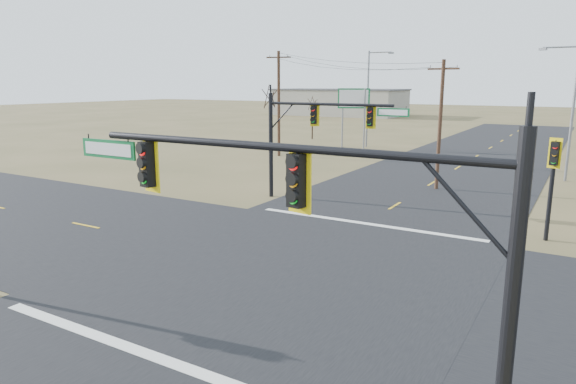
{
  "coord_description": "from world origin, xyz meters",
  "views": [
    {
      "loc": [
        9.42,
        -16.25,
        7.04
      ],
      "look_at": [
        -0.76,
        1.0,
        2.78
      ],
      "focal_mm": 32.0,
      "sensor_mm": 36.0,
      "label": 1
    }
  ],
  "objects_px": {
    "mast_arm_far": "(316,124)",
    "bare_tree_a": "(270,96)",
    "streetlight_c": "(370,94)",
    "pedestal_signal_ne": "(553,167)",
    "bare_tree_b": "(312,103)",
    "mast_arm_near": "(299,206)",
    "utility_pole_far": "(279,102)",
    "utility_pole_near": "(440,123)",
    "streetlight_a": "(570,106)",
    "highway_sign": "(354,106)"
  },
  "relations": [
    {
      "from": "mast_arm_near",
      "to": "utility_pole_near",
      "type": "bearing_deg",
      "value": 108.99
    },
    {
      "from": "mast_arm_near",
      "to": "utility_pole_far",
      "type": "bearing_deg",
      "value": 132.58
    },
    {
      "from": "mast_arm_far",
      "to": "pedestal_signal_ne",
      "type": "bearing_deg",
      "value": -25.32
    },
    {
      "from": "streetlight_c",
      "to": "pedestal_signal_ne",
      "type": "bearing_deg",
      "value": -64.96
    },
    {
      "from": "utility_pole_far",
      "to": "bare_tree_b",
      "type": "height_order",
      "value": "utility_pole_far"
    },
    {
      "from": "pedestal_signal_ne",
      "to": "bare_tree_b",
      "type": "relative_size",
      "value": 0.82
    },
    {
      "from": "utility_pole_near",
      "to": "bare_tree_a",
      "type": "bearing_deg",
      "value": 153.18
    },
    {
      "from": "streetlight_a",
      "to": "utility_pole_far",
      "type": "bearing_deg",
      "value": -160.48
    },
    {
      "from": "bare_tree_a",
      "to": "bare_tree_b",
      "type": "height_order",
      "value": "bare_tree_a"
    },
    {
      "from": "streetlight_c",
      "to": "bare_tree_a",
      "type": "xyz_separation_m",
      "value": [
        -6.88,
        -9.81,
        -0.15
      ]
    },
    {
      "from": "pedestal_signal_ne",
      "to": "bare_tree_b",
      "type": "height_order",
      "value": "bare_tree_b"
    },
    {
      "from": "utility_pole_near",
      "to": "bare_tree_b",
      "type": "xyz_separation_m",
      "value": [
        -22.2,
        23.94,
        0.11
      ]
    },
    {
      "from": "streetlight_c",
      "to": "bare_tree_b",
      "type": "relative_size",
      "value": 1.83
    },
    {
      "from": "mast_arm_far",
      "to": "streetlight_c",
      "type": "bearing_deg",
      "value": 87.43
    },
    {
      "from": "pedestal_signal_ne",
      "to": "highway_sign",
      "type": "xyz_separation_m",
      "value": [
        -21.4,
        27.32,
        1.16
      ]
    },
    {
      "from": "mast_arm_far",
      "to": "utility_pole_far",
      "type": "bearing_deg",
      "value": 109.63
    },
    {
      "from": "mast_arm_near",
      "to": "bare_tree_a",
      "type": "xyz_separation_m",
      "value": [
        -23.65,
        35.96,
        1.05
      ]
    },
    {
      "from": "streetlight_c",
      "to": "bare_tree_b",
      "type": "bearing_deg",
      "value": 146.15
    },
    {
      "from": "bare_tree_a",
      "to": "highway_sign",
      "type": "bearing_deg",
      "value": 54.62
    },
    {
      "from": "utility_pole_near",
      "to": "streetlight_c",
      "type": "distance_m",
      "value": 23.66
    },
    {
      "from": "pedestal_signal_ne",
      "to": "utility_pole_near",
      "type": "height_order",
      "value": "utility_pole_near"
    },
    {
      "from": "mast_arm_near",
      "to": "bare_tree_b",
      "type": "height_order",
      "value": "mast_arm_near"
    },
    {
      "from": "utility_pole_near",
      "to": "highway_sign",
      "type": "relative_size",
      "value": 1.32
    },
    {
      "from": "streetlight_a",
      "to": "streetlight_c",
      "type": "xyz_separation_m",
      "value": [
        -20.05,
        12.09,
        0.43
      ]
    },
    {
      "from": "mast_arm_far",
      "to": "bare_tree_a",
      "type": "relative_size",
      "value": 1.22
    },
    {
      "from": "highway_sign",
      "to": "streetlight_a",
      "type": "xyz_separation_m",
      "value": [
        21.19,
        -10.37,
        0.9
      ]
    },
    {
      "from": "streetlight_a",
      "to": "bare_tree_a",
      "type": "distance_m",
      "value": 27.03
    },
    {
      "from": "mast_arm_far",
      "to": "pedestal_signal_ne",
      "type": "relative_size",
      "value": 1.87
    },
    {
      "from": "mast_arm_near",
      "to": "highway_sign",
      "type": "xyz_separation_m",
      "value": [
        -17.91,
        44.04,
        -0.13
      ]
    },
    {
      "from": "utility_pole_near",
      "to": "bare_tree_a",
      "type": "height_order",
      "value": "utility_pole_near"
    },
    {
      "from": "pedestal_signal_ne",
      "to": "bare_tree_a",
      "type": "height_order",
      "value": "bare_tree_a"
    },
    {
      "from": "utility_pole_far",
      "to": "highway_sign",
      "type": "bearing_deg",
      "value": 68.71
    },
    {
      "from": "pedestal_signal_ne",
      "to": "streetlight_a",
      "type": "bearing_deg",
      "value": 106.71
    },
    {
      "from": "highway_sign",
      "to": "bare_tree_b",
      "type": "xyz_separation_m",
      "value": [
        -8.19,
        5.87,
        0.02
      ]
    },
    {
      "from": "utility_pole_near",
      "to": "highway_sign",
      "type": "bearing_deg",
      "value": 127.79
    },
    {
      "from": "mast_arm_near",
      "to": "mast_arm_far",
      "type": "relative_size",
      "value": 1.17
    },
    {
      "from": "mast_arm_far",
      "to": "bare_tree_a",
      "type": "distance_m",
      "value": 22.85
    },
    {
      "from": "utility_pole_far",
      "to": "bare_tree_b",
      "type": "distance_m",
      "value": 16.09
    },
    {
      "from": "streetlight_c",
      "to": "bare_tree_a",
      "type": "distance_m",
      "value": 11.98
    },
    {
      "from": "mast_arm_far",
      "to": "bare_tree_b",
      "type": "height_order",
      "value": "mast_arm_far"
    },
    {
      "from": "utility_pole_near",
      "to": "utility_pole_far",
      "type": "relative_size",
      "value": 0.85
    },
    {
      "from": "pedestal_signal_ne",
      "to": "streetlight_c",
      "type": "distance_m",
      "value": 35.51
    },
    {
      "from": "utility_pole_far",
      "to": "utility_pole_near",
      "type": "bearing_deg",
      "value": -25.58
    },
    {
      "from": "mast_arm_near",
      "to": "bare_tree_a",
      "type": "relative_size",
      "value": 1.42
    },
    {
      "from": "mast_arm_far",
      "to": "pedestal_signal_ne",
      "type": "height_order",
      "value": "mast_arm_far"
    },
    {
      "from": "mast_arm_far",
      "to": "streetlight_c",
      "type": "relative_size",
      "value": 0.84
    },
    {
      "from": "utility_pole_far",
      "to": "streetlight_c",
      "type": "height_order",
      "value": "streetlight_c"
    },
    {
      "from": "mast_arm_far",
      "to": "streetlight_c",
      "type": "height_order",
      "value": "streetlight_c"
    },
    {
      "from": "mast_arm_far",
      "to": "streetlight_a",
      "type": "bearing_deg",
      "value": 32.9
    },
    {
      "from": "highway_sign",
      "to": "streetlight_c",
      "type": "xyz_separation_m",
      "value": [
        1.14,
        1.72,
        1.33
      ]
    }
  ]
}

